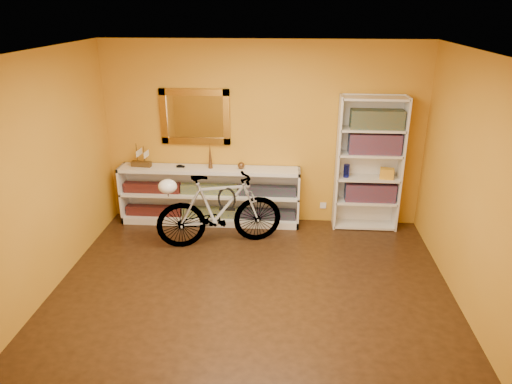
# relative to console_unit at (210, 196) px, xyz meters

# --- Properties ---
(floor) EXTENTS (4.50, 4.00, 0.01)m
(floor) POSITION_rel_console_unit_xyz_m (0.76, -1.81, -0.43)
(floor) COLOR black
(floor) RESTS_ON ground
(ceiling) EXTENTS (4.50, 4.00, 0.01)m
(ceiling) POSITION_rel_console_unit_xyz_m (0.76, -1.81, 2.18)
(ceiling) COLOR silver
(ceiling) RESTS_ON ground
(back_wall) EXTENTS (4.50, 0.01, 2.60)m
(back_wall) POSITION_rel_console_unit_xyz_m (0.76, 0.19, 0.88)
(back_wall) COLOR #C4821D
(back_wall) RESTS_ON ground
(left_wall) EXTENTS (0.01, 4.00, 2.60)m
(left_wall) POSITION_rel_console_unit_xyz_m (-1.50, -1.81, 0.88)
(left_wall) COLOR #C4821D
(left_wall) RESTS_ON ground
(right_wall) EXTENTS (0.01, 4.00, 2.60)m
(right_wall) POSITION_rel_console_unit_xyz_m (3.01, -1.81, 0.88)
(right_wall) COLOR #C4821D
(right_wall) RESTS_ON ground
(gilt_mirror) EXTENTS (0.98, 0.06, 0.78)m
(gilt_mirror) POSITION_rel_console_unit_xyz_m (-0.19, 0.15, 1.12)
(gilt_mirror) COLOR #8F601A
(gilt_mirror) RESTS_ON back_wall
(wall_socket) EXTENTS (0.09, 0.02, 0.09)m
(wall_socket) POSITION_rel_console_unit_xyz_m (1.66, 0.17, -0.17)
(wall_socket) COLOR silver
(wall_socket) RESTS_ON back_wall
(console_unit) EXTENTS (2.60, 0.35, 0.85)m
(console_unit) POSITION_rel_console_unit_xyz_m (0.00, 0.00, 0.00)
(console_unit) COLOR silver
(console_unit) RESTS_ON floor
(cd_row_lower) EXTENTS (2.50, 0.13, 0.14)m
(cd_row_lower) POSITION_rel_console_unit_xyz_m (-0.00, -0.02, -0.26)
(cd_row_lower) COLOR black
(cd_row_lower) RESTS_ON console_unit
(cd_row_upper) EXTENTS (2.50, 0.13, 0.14)m
(cd_row_upper) POSITION_rel_console_unit_xyz_m (-0.00, -0.02, 0.11)
(cd_row_upper) COLOR navy
(cd_row_upper) RESTS_ON console_unit
(model_ship) EXTENTS (0.30, 0.14, 0.34)m
(model_ship) POSITION_rel_console_unit_xyz_m (-0.98, 0.00, 0.59)
(model_ship) COLOR #3E2A11
(model_ship) RESTS_ON console_unit
(toy_car) EXTENTS (0.00, 0.00, 0.00)m
(toy_car) POSITION_rel_console_unit_xyz_m (-0.40, 0.00, 0.43)
(toy_car) COLOR black
(toy_car) RESTS_ON console_unit
(bronze_ornament) EXTENTS (0.06, 0.06, 0.37)m
(bronze_ornament) POSITION_rel_console_unit_xyz_m (0.03, 0.00, 0.61)
(bronze_ornament) COLOR brown
(bronze_ornament) RESTS_ON console_unit
(decorative_orb) EXTENTS (0.10, 0.10, 0.10)m
(decorative_orb) POSITION_rel_console_unit_xyz_m (0.46, 0.00, 0.47)
(decorative_orb) COLOR brown
(decorative_orb) RESTS_ON console_unit
(bookcase) EXTENTS (0.90, 0.30, 1.90)m
(bookcase) POSITION_rel_console_unit_xyz_m (2.24, 0.03, 0.52)
(bookcase) COLOR silver
(bookcase) RESTS_ON floor
(book_row_a) EXTENTS (0.70, 0.22, 0.26)m
(book_row_a) POSITION_rel_console_unit_xyz_m (2.29, 0.03, 0.12)
(book_row_a) COLOR maroon
(book_row_a) RESTS_ON bookcase
(book_row_b) EXTENTS (0.70, 0.22, 0.28)m
(book_row_b) POSITION_rel_console_unit_xyz_m (2.29, 0.03, 0.83)
(book_row_b) COLOR maroon
(book_row_b) RESTS_ON bookcase
(book_row_c) EXTENTS (0.70, 0.22, 0.25)m
(book_row_c) POSITION_rel_console_unit_xyz_m (2.29, 0.03, 1.16)
(book_row_c) COLOR #174B53
(book_row_c) RESTS_ON bookcase
(travel_mug) EXTENTS (0.08, 0.08, 0.18)m
(travel_mug) POSITION_rel_console_unit_xyz_m (1.94, 0.01, 0.43)
(travel_mug) COLOR navy
(travel_mug) RESTS_ON bookcase
(red_tin) EXTENTS (0.15, 0.15, 0.16)m
(red_tin) POSITION_rel_console_unit_xyz_m (2.04, 0.06, 1.12)
(red_tin) COLOR maroon
(red_tin) RESTS_ON bookcase
(yellow_bag) EXTENTS (0.21, 0.15, 0.15)m
(yellow_bag) POSITION_rel_console_unit_xyz_m (2.49, -0.01, 0.41)
(yellow_bag) COLOR gold
(yellow_bag) RESTS_ON bookcase
(bicycle) EXTENTS (0.88, 1.75, 1.00)m
(bicycle) POSITION_rel_console_unit_xyz_m (0.24, -0.66, 0.07)
(bicycle) COLOR silver
(bicycle) RESTS_ON floor
(helmet) EXTENTS (0.24, 0.23, 0.18)m
(helmet) POSITION_rel_console_unit_xyz_m (-0.38, -0.83, 0.45)
(helmet) COLOR white
(helmet) RESTS_ON bicycle
(u_lock) EXTENTS (0.24, 0.03, 0.24)m
(u_lock) POSITION_rel_console_unit_xyz_m (0.34, -0.63, 0.22)
(u_lock) COLOR black
(u_lock) RESTS_ON bicycle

